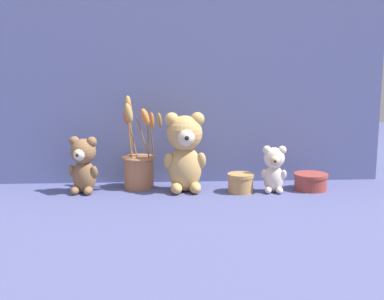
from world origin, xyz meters
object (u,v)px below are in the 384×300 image
(decorative_tin_tall, at_px, (311,181))
(decorative_tin_short, at_px, (241,183))
(teddy_bear_small, at_px, (274,168))
(teddy_bear_large, at_px, (185,151))
(teddy_bear_medium, at_px, (83,164))
(flower_vase, at_px, (138,164))

(decorative_tin_tall, relative_size, decorative_tin_short, 1.30)
(teddy_bear_small, height_order, decorative_tin_tall, teddy_bear_small)
(decorative_tin_short, bearing_deg, teddy_bear_large, 172.76)
(decorative_tin_short, bearing_deg, teddy_bear_medium, 177.54)
(teddy_bear_large, height_order, decorative_tin_tall, teddy_bear_large)
(flower_vase, bearing_deg, teddy_bear_medium, -163.00)
(teddy_bear_large, xyz_separation_m, teddy_bear_medium, (-0.33, -0.00, -0.04))
(teddy_bear_large, relative_size, teddy_bear_medium, 1.41)
(flower_vase, bearing_deg, teddy_bear_small, -9.99)
(teddy_bear_small, distance_m, decorative_tin_short, 0.12)
(teddy_bear_medium, distance_m, flower_vase, 0.19)
(flower_vase, distance_m, decorative_tin_short, 0.35)
(teddy_bear_small, bearing_deg, teddy_bear_large, 174.83)
(teddy_bear_small, relative_size, flower_vase, 0.49)
(flower_vase, distance_m, decorative_tin_tall, 0.59)
(teddy_bear_medium, relative_size, teddy_bear_small, 1.20)
(teddy_bear_large, distance_m, teddy_bear_small, 0.30)
(teddy_bear_small, height_order, flower_vase, flower_vase)
(teddy_bear_large, bearing_deg, flower_vase, 161.37)
(teddy_bear_large, bearing_deg, teddy_bear_small, -5.17)
(teddy_bear_large, relative_size, flower_vase, 0.83)
(teddy_bear_medium, distance_m, decorative_tin_short, 0.52)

